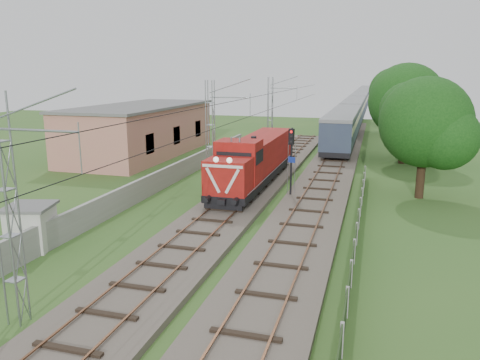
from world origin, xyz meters
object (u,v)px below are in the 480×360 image
(locomotive, at_px, (255,159))
(relay_hut, at_px, (31,227))
(signal_post, at_px, (291,151))
(coach_rake, at_px, (359,101))

(locomotive, relative_size, relay_hut, 6.02)
(locomotive, xyz_separation_m, signal_post, (3.22, -2.70, 1.26))
(relay_hut, bearing_deg, locomotive, 64.46)
(locomotive, xyz_separation_m, relay_hut, (-7.40, -15.48, -0.99))
(signal_post, bearing_deg, coach_rake, 88.56)
(coach_rake, bearing_deg, signal_post, -91.44)
(coach_rake, xyz_separation_m, relay_hut, (-12.40, -83.73, -1.43))
(coach_rake, xyz_separation_m, signal_post, (-1.78, -70.94, 0.82))
(locomotive, height_order, relay_hut, locomotive)
(locomotive, xyz_separation_m, coach_rake, (5.00, 68.24, 0.44))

